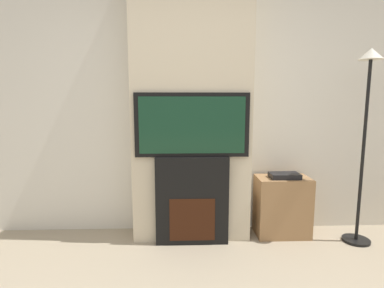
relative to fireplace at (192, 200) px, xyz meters
name	(u,v)px	position (x,y,z in m)	size (l,w,h in m)	color
wall_back	(191,102)	(0.00, 0.36, 0.93)	(6.00, 0.06, 2.70)	silver
chimney_breast	(191,102)	(0.00, 0.17, 0.93)	(1.13, 0.33, 2.70)	beige
fireplace	(192,200)	(0.00, 0.00, 0.00)	(0.69, 0.15, 0.85)	black
television	(192,125)	(0.00, 0.00, 0.72)	(1.05, 0.07, 0.59)	black
floor_lamp	(366,117)	(1.60, -0.04, 0.79)	(0.25, 0.25, 1.83)	black
media_stand	(282,205)	(0.92, 0.14, -0.11)	(0.52, 0.32, 0.65)	#997047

